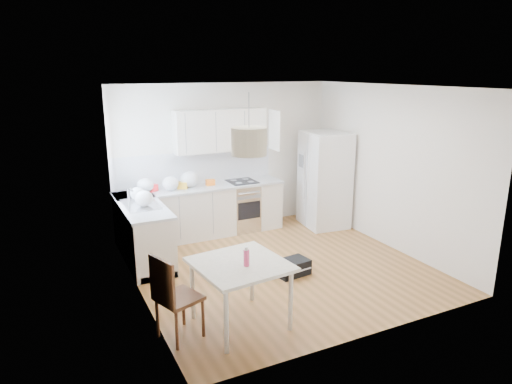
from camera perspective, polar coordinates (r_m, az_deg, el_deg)
floor at (r=7.12m, az=2.89°, el=-9.25°), size 4.20×4.20×0.00m
ceiling at (r=6.49m, az=3.21°, el=13.03°), size 4.20×4.20×0.00m
wall_back at (r=8.53m, az=-3.83°, el=4.39°), size 4.20×0.00×4.20m
wall_left at (r=5.97m, az=-14.87°, el=-0.78°), size 0.00×4.20×4.20m
wall_right at (r=7.89m, az=16.52°, el=2.91°), size 0.00×4.20×4.20m
window_glassblock at (r=7.00m, az=-16.90°, el=4.72°), size 0.02×1.00×1.00m
cabinets_back at (r=8.27m, az=-6.78°, el=-2.53°), size 3.00×0.60×0.88m
cabinets_left at (r=7.43m, az=-14.00°, el=-4.97°), size 0.60×1.80×0.88m
counter_back at (r=8.15m, az=-6.88°, el=0.55°), size 3.02×0.64×0.04m
counter_left at (r=7.29m, az=-14.23°, el=-1.57°), size 0.64×1.82×0.04m
backsplash_back at (r=8.35m, az=-7.61°, el=3.07°), size 3.00×0.01×0.58m
backsplash_left at (r=7.16m, az=-16.69°, el=0.53°), size 0.01×1.80×0.58m
upper_cabinets at (r=8.24m, az=-4.44°, el=7.70°), size 1.70×0.32×0.75m
range_oven at (r=8.56m, az=-1.72°, el=-1.83°), size 0.50×0.61×0.88m
sink at (r=7.23m, az=-14.15°, el=-1.56°), size 0.50×0.80×0.16m
refrigerator at (r=8.79m, az=8.58°, el=1.60°), size 0.96×1.00×1.81m
dining_table at (r=5.33m, az=-1.98°, el=-9.68°), size 1.10×1.10×0.79m
dining_chair at (r=5.25m, az=-9.57°, el=-12.70°), size 0.55×0.55×1.01m
drink_bottle at (r=5.17m, az=-1.20°, el=-8.05°), size 0.08×0.08×0.23m
gym_bag at (r=6.82m, az=4.55°, el=-9.36°), size 0.52×0.38×0.22m
pendant_lamp at (r=4.95m, az=-0.87°, el=6.35°), size 0.47×0.47×0.30m
grocery_bag_a at (r=7.87m, az=-13.68°, el=0.79°), size 0.28×0.24×0.25m
grocery_bag_b at (r=7.91m, az=-10.64°, el=1.04°), size 0.28×0.23×0.25m
grocery_bag_c at (r=8.08m, az=-8.29°, el=1.57°), size 0.32×0.27×0.29m
grocery_bag_d at (r=7.49m, az=-14.64°, el=-0.18°), size 0.23×0.19×0.20m
grocery_bag_e at (r=7.08m, az=-13.82°, el=-0.81°), size 0.27×0.23×0.25m
snack_orange at (r=8.20m, az=-5.74°, el=1.21°), size 0.16×0.10×0.11m
snack_yellow at (r=8.02m, az=-9.19°, el=0.81°), size 0.20×0.17×0.12m
snack_red at (r=7.94m, az=-12.79°, el=0.47°), size 0.20×0.18×0.12m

